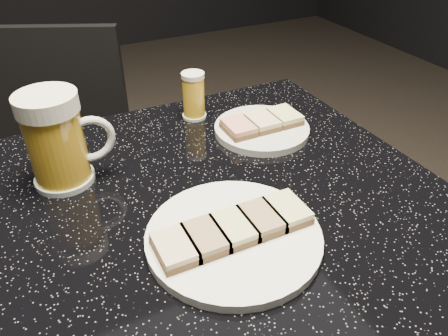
{
  "coord_description": "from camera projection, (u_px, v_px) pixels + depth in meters",
  "views": [
    {
      "loc": [
        -0.25,
        -0.5,
        1.18
      ],
      "look_at": [
        0.0,
        0.0,
        0.8
      ],
      "focal_mm": 35.0,
      "sensor_mm": 36.0,
      "label": 1
    }
  ],
  "objects": [
    {
      "name": "plate_small",
      "position": [
        262.0,
        129.0,
        0.87
      ],
      "size": [
        0.19,
        0.19,
        0.01
      ],
      "primitive_type": "cylinder",
      "color": "silver",
      "rests_on": "table"
    },
    {
      "name": "canapes_on_plate_small",
      "position": [
        262.0,
        122.0,
        0.86
      ],
      "size": [
        0.16,
        0.07,
        0.02
      ],
      "color": "#4C3521",
      "rests_on": "plate_small"
    },
    {
      "name": "chair",
      "position": [
        59.0,
        170.0,
        1.2
      ],
      "size": [
        0.5,
        0.5,
        0.86
      ],
      "color": "black",
      "rests_on": "floor"
    },
    {
      "name": "beer_mug",
      "position": [
        58.0,
        140.0,
        0.69
      ],
      "size": [
        0.14,
        0.1,
        0.16
      ],
      "color": "silver",
      "rests_on": "table"
    },
    {
      "name": "table",
      "position": [
        224.0,
        292.0,
        0.84
      ],
      "size": [
        0.7,
        0.7,
        0.75
      ],
      "color": "black",
      "rests_on": "floor"
    },
    {
      "name": "beer_tumbler",
      "position": [
        194.0,
        96.0,
        0.9
      ],
      "size": [
        0.05,
        0.05,
        0.1
      ],
      "color": "silver",
      "rests_on": "table"
    },
    {
      "name": "canapes_on_plate_large",
      "position": [
        234.0,
        228.0,
        0.6
      ],
      "size": [
        0.22,
        0.07,
        0.02
      ],
      "color": "#4C3521",
      "rests_on": "plate_large"
    },
    {
      "name": "plate_large",
      "position": [
        234.0,
        237.0,
        0.61
      ],
      "size": [
        0.25,
        0.25,
        0.01
      ],
      "primitive_type": "cylinder",
      "color": "white",
      "rests_on": "table"
    }
  ]
}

